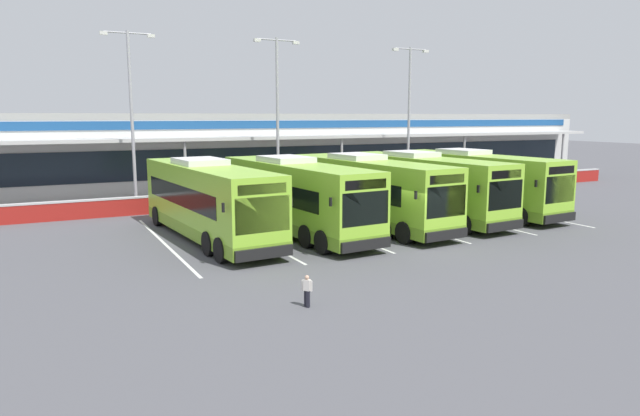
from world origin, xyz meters
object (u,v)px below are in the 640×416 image
object	(u,v)px
coach_bus_leftmost	(208,202)
lamp_post_east	(409,110)
coach_bus_rightmost	(474,183)
coach_bus_centre	(367,192)
coach_bus_right_centre	(422,187)
lamp_post_centre	(277,109)
coach_bus_left_centre	(295,197)
pedestrian_child	(307,290)
lamp_post_west	(131,108)

from	to	relation	value
coach_bus_leftmost	lamp_post_east	size ratio (longest dim) A/B	1.12
coach_bus_rightmost	coach_bus_centre	bearing A→B (deg)	-174.56
coach_bus_right_centre	coach_bus_rightmost	size ratio (longest dim) A/B	1.00
lamp_post_centre	coach_bus_centre	bearing A→B (deg)	-86.67
coach_bus_left_centre	lamp_post_east	distance (m)	19.06
coach_bus_right_centre	coach_bus_rightmost	xyz separation A→B (m)	(4.15, 0.36, 0.00)
coach_bus_right_centre	pedestrian_child	bearing A→B (deg)	-138.57
coach_bus_rightmost	pedestrian_child	xyz separation A→B (m)	(-16.67, -11.40, -1.24)
coach_bus_left_centre	lamp_post_centre	xyz separation A→B (m)	(3.62, 10.89, 4.50)
coach_bus_leftmost	coach_bus_left_centre	distance (m)	4.32
coach_bus_leftmost	lamp_post_centre	size ratio (longest dim) A/B	1.12
pedestrian_child	coach_bus_centre	bearing A→B (deg)	51.02
lamp_post_east	coach_bus_right_centre	bearing A→B (deg)	-121.73
coach_bus_right_centre	lamp_post_centre	world-z (taller)	lamp_post_centre
lamp_post_east	coach_bus_centre	bearing A→B (deg)	-133.47
coach_bus_right_centre	lamp_post_centre	bearing A→B (deg)	113.58
lamp_post_east	lamp_post_west	bearing A→B (deg)	177.85
coach_bus_left_centre	lamp_post_west	world-z (taller)	lamp_post_west
lamp_post_east	coach_bus_leftmost	bearing A→B (deg)	-150.80
coach_bus_leftmost	coach_bus_centre	size ratio (longest dim) A/B	1.00
coach_bus_left_centre	coach_bus_rightmost	bearing A→B (deg)	4.00
coach_bus_rightmost	pedestrian_child	world-z (taller)	coach_bus_rightmost
coach_bus_leftmost	coach_bus_centre	distance (m)	8.55
pedestrian_child	lamp_post_west	bearing A→B (deg)	93.75
lamp_post_centre	coach_bus_rightmost	bearing A→B (deg)	-49.10
coach_bus_centre	lamp_post_centre	distance (m)	11.72
coach_bus_rightmost	pedestrian_child	distance (m)	20.23
pedestrian_child	lamp_post_centre	world-z (taller)	lamp_post_centre
coach_bus_centre	lamp_post_west	size ratio (longest dim) A/B	1.12
coach_bus_leftmost	lamp_post_west	bearing A→B (deg)	97.69
pedestrian_child	lamp_post_centre	size ratio (longest dim) A/B	0.09
coach_bus_left_centre	coach_bus_centre	world-z (taller)	same
coach_bus_left_centre	pedestrian_child	distance (m)	11.48
lamp_post_west	lamp_post_centre	world-z (taller)	same
coach_bus_leftmost	lamp_post_west	xyz separation A→B (m)	(-1.54, 11.42, 4.50)
coach_bus_left_centre	lamp_post_east	size ratio (longest dim) A/B	1.12
coach_bus_centre	lamp_post_east	xyz separation A→B (m)	(10.51, 11.09, 4.50)
coach_bus_centre	pedestrian_child	xyz separation A→B (m)	(-8.61, -10.64, -1.24)
coach_bus_right_centre	lamp_post_centre	xyz separation A→B (m)	(-4.54, 10.39, 4.50)
coach_bus_right_centre	pedestrian_child	distance (m)	16.74
coach_bus_centre	pedestrian_child	distance (m)	13.74
pedestrian_child	lamp_post_west	distance (m)	23.27
pedestrian_child	lamp_post_east	distance (m)	29.51
coach_bus_left_centre	lamp_post_centre	size ratio (longest dim) A/B	1.12
lamp_post_west	coach_bus_centre	bearing A→B (deg)	-49.64
coach_bus_rightmost	lamp_post_west	world-z (taller)	lamp_post_west
coach_bus_leftmost	lamp_post_west	size ratio (longest dim) A/B	1.12
lamp_post_west	lamp_post_east	xyz separation A→B (m)	(20.59, -0.77, 0.00)
coach_bus_right_centre	coach_bus_left_centre	bearing A→B (deg)	-176.48
pedestrian_child	coach_bus_leftmost	bearing A→B (deg)	89.65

